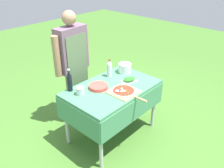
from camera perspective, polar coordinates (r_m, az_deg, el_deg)
name	(u,v)px	position (r m, az deg, el deg)	size (l,w,h in m)	color
ground_plane	(112,133)	(3.29, 0.03, -11.79)	(12.00, 12.00, 0.00)	#477A2D
prep_table	(112,93)	(2.92, 0.03, -2.26)	(1.15, 0.73, 0.73)	#478960
person_cook	(73,60)	(3.17, -9.44, 5.74)	(0.58, 0.21, 1.56)	#70604C
pizza_on_peel	(124,91)	(2.75, 2.91, -1.81)	(0.31, 0.48, 0.05)	tan
oil_bottle	(70,82)	(2.78, -10.14, 0.40)	(0.06, 0.06, 0.28)	black
water_bottle	(109,68)	(3.08, -0.63, 3.76)	(0.07, 0.07, 0.24)	silver
herb_container	(129,80)	(3.00, 4.17, 1.07)	(0.22, 0.18, 0.05)	silver
mixing_tub	(125,68)	(3.21, 3.10, 3.86)	(0.18, 0.18, 0.13)	silver
plate_stack	(98,87)	(2.84, -3.31, -0.63)	(0.23, 0.23, 0.04)	#DB4C42
sauce_jar	(80,91)	(2.73, -7.65, -1.76)	(0.10, 0.10, 0.09)	silver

